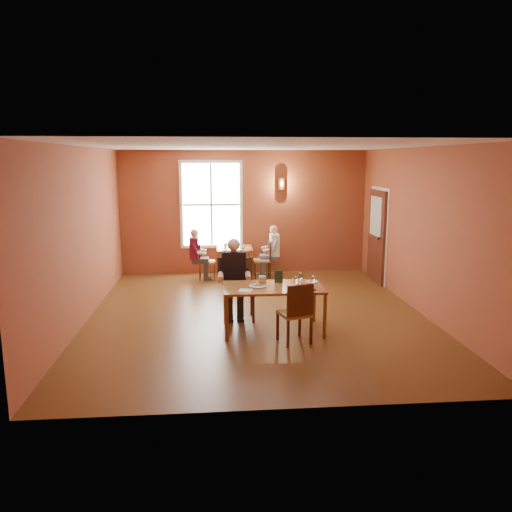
{
  "coord_description": "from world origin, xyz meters",
  "views": [
    {
      "loc": [
        -0.78,
        -8.66,
        2.78
      ],
      "look_at": [
        0.0,
        0.2,
        1.05
      ],
      "focal_mm": 35.0,
      "sensor_mm": 36.0,
      "label": 1
    }
  ],
  "objects": [
    {
      "name": "goblet_a",
      "position": [
        0.64,
        -0.78,
        0.86
      ],
      "size": [
        0.1,
        0.1,
        0.21
      ],
      "primitive_type": null,
      "rotation": [
        0.0,
        0.0,
        -0.18
      ],
      "color": "white",
      "rests_on": "main_table"
    },
    {
      "name": "diner_white",
      "position": [
        0.41,
        2.9,
        0.6
      ],
      "size": [
        0.48,
        0.48,
        1.19
      ],
      "primitive_type": null,
      "rotation": [
        0.0,
        0.0,
        1.57
      ],
      "color": "silver",
      "rests_on": "ground"
    },
    {
      "name": "plate_food",
      "position": [
        -0.07,
        -0.9,
        0.78
      ],
      "size": [
        0.36,
        0.36,
        0.04
      ],
      "primitive_type": "cylinder",
      "rotation": [
        0.0,
        0.0,
        0.33
      ],
      "color": "silver",
      "rests_on": "main_table"
    },
    {
      "name": "knife",
      "position": [
        0.11,
        -1.17,
        0.76
      ],
      "size": [
        0.19,
        0.13,
        0.0
      ],
      "primitive_type": "cube",
      "rotation": [
        0.0,
        0.0,
        0.55
      ],
      "color": "silver",
      "rests_on": "main_table"
    },
    {
      "name": "goblet_b",
      "position": [
        0.8,
        -1.01,
        0.86
      ],
      "size": [
        0.11,
        0.11,
        0.21
      ],
      "primitive_type": null,
      "rotation": [
        0.0,
        0.0,
        0.41
      ],
      "color": "white",
      "rests_on": "main_table"
    },
    {
      "name": "goblet_c",
      "position": [
        0.52,
        -1.03,
        0.86
      ],
      "size": [
        0.1,
        0.1,
        0.2
      ],
      "primitive_type": null,
      "rotation": [
        0.0,
        0.0,
        -0.31
      ],
      "color": "white",
      "rests_on": "main_table"
    },
    {
      "name": "napkin",
      "position": [
        -0.28,
        -1.12,
        0.76
      ],
      "size": [
        0.25,
        0.25,
        0.01
      ],
      "primitive_type": "cube",
      "rotation": [
        0.0,
        0.0,
        -0.28
      ],
      "color": "white",
      "rests_on": "main_table"
    },
    {
      "name": "diner_maroon",
      "position": [
        -0.95,
        2.9,
        0.58
      ],
      "size": [
        0.46,
        0.46,
        1.16
      ],
      "primitive_type": null,
      "rotation": [
        0.0,
        0.0,
        -1.57
      ],
      "color": "#4C0E18",
      "rests_on": "ground"
    },
    {
      "name": "menu_stand",
      "position": [
        0.3,
        -0.66,
        0.87
      ],
      "size": [
        0.14,
        0.1,
        0.22
      ],
      "primitive_type": "cube",
      "rotation": [
        0.0,
        0.0,
        -0.25
      ],
      "color": "#1D3424",
      "rests_on": "main_table"
    },
    {
      "name": "wall_right",
      "position": [
        3.0,
        0.0,
        1.5
      ],
      "size": [
        0.04,
        7.0,
        3.0
      ],
      "primitive_type": "cube",
      "color": "brown",
      "rests_on": "ground"
    },
    {
      "name": "door",
      "position": [
        2.94,
        2.3,
        1.05
      ],
      "size": [
        0.12,
        1.04,
        2.1
      ],
      "primitive_type": "cube",
      "color": "maroon",
      "rests_on": "ground"
    },
    {
      "name": "wall_back",
      "position": [
        0.0,
        3.5,
        1.5
      ],
      "size": [
        6.0,
        0.04,
        3.0
      ],
      "primitive_type": "cube",
      "color": "brown",
      "rests_on": "ground"
    },
    {
      "name": "sandwich",
      "position": [
        0.02,
        -0.78,
        0.82
      ],
      "size": [
        0.11,
        0.11,
        0.13
      ],
      "primitive_type": "cube",
      "rotation": [
        0.0,
        0.0,
        0.09
      ],
      "color": "#DAB878",
      "rests_on": "main_table"
    },
    {
      "name": "diner_main",
      "position": [
        -0.32,
        -0.27,
        0.68
      ],
      "size": [
        0.54,
        0.54,
        1.36
      ],
      "primitive_type": null,
      "rotation": [
        0.0,
        0.0,
        3.14
      ],
      "color": "#432B1F",
      "rests_on": "ground"
    },
    {
      "name": "main_table",
      "position": [
        0.18,
        -0.89,
        0.38
      ],
      "size": [
        1.62,
        0.91,
        0.76
      ],
      "primitive_type": null,
      "color": "brown",
      "rests_on": "ground"
    },
    {
      "name": "second_table",
      "position": [
        -0.27,
        2.9,
        0.36
      ],
      "size": [
        0.83,
        0.83,
        0.73
      ],
      "primitive_type": null,
      "color": "brown",
      "rests_on": "ground"
    },
    {
      "name": "wall_left",
      "position": [
        -3.0,
        0.0,
        1.5
      ],
      "size": [
        0.04,
        7.0,
        3.0
      ],
      "primitive_type": "cube",
      "color": "brown",
      "rests_on": "ground"
    },
    {
      "name": "wall_front",
      "position": [
        0.0,
        -3.5,
        1.5
      ],
      "size": [
        6.0,
        0.04,
        3.0
      ],
      "primitive_type": "cube",
      "color": "brown",
      "rests_on": "ground"
    },
    {
      "name": "sunglasses",
      "position": [
        0.76,
        -1.23,
        0.77
      ],
      "size": [
        0.13,
        0.11,
        0.02
      ],
      "primitive_type": "cube",
      "rotation": [
        0.0,
        0.0,
        0.56
      ],
      "color": "black",
      "rests_on": "main_table"
    },
    {
      "name": "side_plate",
      "position": [
        0.87,
        -0.67,
        0.77
      ],
      "size": [
        0.25,
        0.25,
        0.02
      ],
      "primitive_type": "cylinder",
      "rotation": [
        0.0,
        0.0,
        -0.29
      ],
      "color": "white",
      "rests_on": "main_table"
    },
    {
      "name": "chair_diner_main",
      "position": [
        -0.32,
        -0.24,
        0.54
      ],
      "size": [
        0.48,
        0.48,
        1.07
      ],
      "primitive_type": null,
      "rotation": [
        0.0,
        0.0,
        3.14
      ],
      "color": "brown",
      "rests_on": "ground"
    },
    {
      "name": "chair_diner_maroon",
      "position": [
        -0.92,
        2.9,
        0.43
      ],
      "size": [
        0.38,
        0.38,
        0.85
      ],
      "primitive_type": null,
      "rotation": [
        0.0,
        0.0,
        -1.57
      ],
      "color": "#482510",
      "rests_on": "ground"
    },
    {
      "name": "window",
      "position": [
        -0.8,
        3.45,
        1.7
      ],
      "size": [
        1.36,
        0.1,
        1.96
      ],
      "primitive_type": "cube",
      "color": "white",
      "rests_on": "wall_back"
    },
    {
      "name": "chair_diner_white",
      "position": [
        0.38,
        2.9,
        0.44
      ],
      "size": [
        0.39,
        0.39,
        0.88
      ],
      "primitive_type": null,
      "rotation": [
        0.0,
        0.0,
        1.57
      ],
      "color": "brown",
      "rests_on": "ground"
    },
    {
      "name": "ceiling",
      "position": [
        0.0,
        0.0,
        3.0
      ],
      "size": [
        6.0,
        7.0,
        0.04
      ],
      "primitive_type": "cube",
      "color": "white",
      "rests_on": "wall_back"
    },
    {
      "name": "cup_b",
      "position": [
        -0.48,
        3.03,
        0.77
      ],
      "size": [
        0.1,
        0.1,
        0.09
      ],
      "primitive_type": "imported",
      "rotation": [
        0.0,
        0.0,
        0.01
      ],
      "color": "white",
      "rests_on": "second_table"
    },
    {
      "name": "chair_empty",
      "position": [
        0.45,
        -1.42,
        0.48
      ],
      "size": [
        0.53,
        0.53,
        0.96
      ],
      "primitive_type": null,
      "rotation": [
        0.0,
        0.0,
        0.29
      ],
      "color": "brown",
      "rests_on": "ground"
    },
    {
      "name": "wall_sconce",
      "position": [
        0.9,
        3.4,
        2.2
      ],
      "size": [
        0.16,
        0.16,
        0.28
      ],
      "primitive_type": "cylinder",
      "color": "brown",
      "rests_on": "wall_back"
    },
    {
      "name": "cup_a",
      "position": [
        -0.09,
        2.81,
        0.78
      ],
      "size": [
        0.16,
        0.16,
        0.1
      ],
      "primitive_type": "imported",
      "rotation": [
        0.0,
        0.0,
        0.36
      ],
      "color": "white",
      "rests_on": "second_table"
    },
    {
      "name": "ground",
      "position": [
        0.0,
        0.0,
        0.0
      ],
      "size": [
        6.0,
        7.0,
        0.01
      ],
      "primitive_type": "cube",
      "color": "brown",
      "rests_on": "ground"
    }
  ]
}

